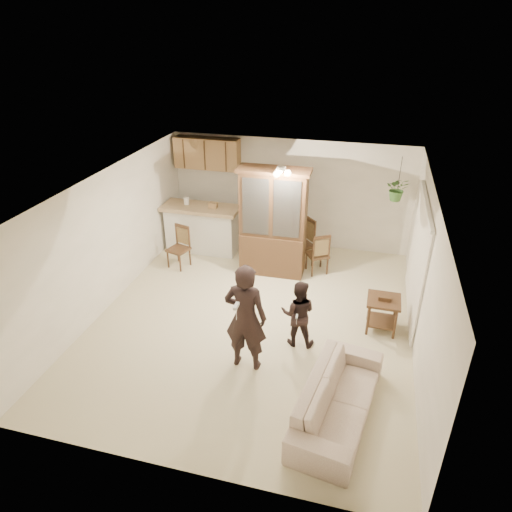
% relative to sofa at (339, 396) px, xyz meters
% --- Properties ---
extents(floor, '(6.50, 6.50, 0.00)m').
position_rel_sofa_xyz_m(floor, '(-1.69, 1.91, -0.37)').
color(floor, beige).
rests_on(floor, ground).
extents(ceiling, '(5.50, 6.50, 0.02)m').
position_rel_sofa_xyz_m(ceiling, '(-1.69, 1.91, 2.13)').
color(ceiling, silver).
rests_on(ceiling, wall_back).
extents(wall_back, '(5.50, 0.02, 2.50)m').
position_rel_sofa_xyz_m(wall_back, '(-1.69, 5.16, 0.88)').
color(wall_back, white).
rests_on(wall_back, ground).
extents(wall_front, '(5.50, 0.02, 2.50)m').
position_rel_sofa_xyz_m(wall_front, '(-1.69, -1.34, 0.88)').
color(wall_front, white).
rests_on(wall_front, ground).
extents(wall_left, '(0.02, 6.50, 2.50)m').
position_rel_sofa_xyz_m(wall_left, '(-4.44, 1.91, 0.88)').
color(wall_left, white).
rests_on(wall_left, ground).
extents(wall_right, '(0.02, 6.50, 2.50)m').
position_rel_sofa_xyz_m(wall_right, '(1.06, 1.91, 0.88)').
color(wall_right, white).
rests_on(wall_right, ground).
extents(breakfast_bar, '(1.60, 0.55, 1.00)m').
position_rel_sofa_xyz_m(breakfast_bar, '(-3.54, 4.26, 0.13)').
color(breakfast_bar, silver).
rests_on(breakfast_bar, floor).
extents(bar_top, '(1.75, 0.70, 0.08)m').
position_rel_sofa_xyz_m(bar_top, '(-3.54, 4.26, 0.68)').
color(bar_top, tan).
rests_on(bar_top, breakfast_bar).
extents(upper_cabinets, '(1.50, 0.34, 0.70)m').
position_rel_sofa_xyz_m(upper_cabinets, '(-3.59, 4.98, 1.73)').
color(upper_cabinets, olive).
rests_on(upper_cabinets, wall_back).
extents(vertical_blinds, '(0.06, 2.30, 2.10)m').
position_rel_sofa_xyz_m(vertical_blinds, '(1.02, 2.81, 0.73)').
color(vertical_blinds, silver).
rests_on(vertical_blinds, wall_right).
extents(ceiling_fixture, '(0.36, 0.36, 0.20)m').
position_rel_sofa_xyz_m(ceiling_fixture, '(-1.49, 3.11, 2.03)').
color(ceiling_fixture, beige).
rests_on(ceiling_fixture, ceiling).
extents(hanging_plant, '(0.43, 0.37, 0.48)m').
position_rel_sofa_xyz_m(hanging_plant, '(0.61, 4.31, 1.48)').
color(hanging_plant, '#345A24').
rests_on(hanging_plant, ceiling).
extents(plant_cord, '(0.01, 0.01, 0.65)m').
position_rel_sofa_xyz_m(plant_cord, '(0.61, 4.31, 1.81)').
color(plant_cord, black).
rests_on(plant_cord, ceiling).
extents(sofa, '(1.02, 1.97, 0.73)m').
position_rel_sofa_xyz_m(sofa, '(0.00, 0.00, 0.00)').
color(sofa, '#F2E5C7').
rests_on(sofa, floor).
extents(adult, '(0.67, 0.45, 1.80)m').
position_rel_sofa_xyz_m(adult, '(-1.48, 0.69, 0.53)').
color(adult, black).
rests_on(adult, floor).
extents(child, '(0.69, 0.56, 1.35)m').
position_rel_sofa_xyz_m(child, '(-0.81, 1.42, 0.31)').
color(child, black).
rests_on(child, floor).
extents(china_hutch, '(1.45, 0.58, 2.27)m').
position_rel_sofa_xyz_m(china_hutch, '(-1.74, 3.68, 0.75)').
color(china_hutch, '#331A12').
rests_on(china_hutch, floor).
extents(side_table, '(0.56, 0.56, 0.68)m').
position_rel_sofa_xyz_m(side_table, '(0.54, 2.17, -0.05)').
color(side_table, '#331A12').
rests_on(side_table, floor).
extents(chair_bar, '(0.51, 0.51, 0.92)m').
position_rel_sofa_xyz_m(chair_bar, '(-3.76, 3.39, -0.11)').
color(chair_bar, '#331A12').
rests_on(chair_bar, floor).
extents(chair_hutch_left, '(0.66, 0.66, 1.06)m').
position_rel_sofa_xyz_m(chair_hutch_left, '(-1.22, 4.15, -0.07)').
color(chair_hutch_left, '#331A12').
rests_on(chair_hutch_left, floor).
extents(chair_hutch_right, '(0.56, 0.56, 0.92)m').
position_rel_sofa_xyz_m(chair_hutch_right, '(-0.82, 3.91, -0.11)').
color(chair_hutch_right, '#331A12').
rests_on(chair_hutch_right, floor).
extents(controller_adult, '(0.05, 0.16, 0.05)m').
position_rel_sofa_xyz_m(controller_adult, '(-1.49, 0.27, 1.00)').
color(controller_adult, white).
rests_on(controller_adult, adult).
extents(controller_child, '(0.04, 0.10, 0.03)m').
position_rel_sofa_xyz_m(controller_child, '(-0.79, 1.15, 0.36)').
color(controller_child, white).
rests_on(controller_child, child).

